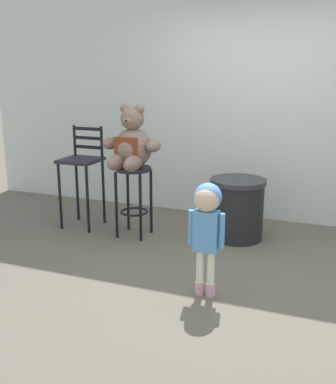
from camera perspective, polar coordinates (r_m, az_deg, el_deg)
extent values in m
plane|color=#605A4D|center=(4.13, 7.24, -10.26)|extent=(24.00, 24.00, 0.00)
cube|color=silver|center=(5.58, 12.78, 15.80)|extent=(7.66, 0.30, 3.74)
cylinder|color=#22202D|center=(4.85, -4.37, 2.92)|extent=(0.38, 0.38, 0.04)
cylinder|color=black|center=(4.88, -6.50, -1.69)|extent=(0.03, 0.03, 0.73)
cylinder|color=black|center=(4.76, -3.48, -2.05)|extent=(0.03, 0.03, 0.73)
cylinder|color=black|center=(5.12, -5.04, -0.85)|extent=(0.03, 0.03, 0.73)
cylinder|color=black|center=(5.01, -2.13, -1.17)|extent=(0.03, 0.03, 0.73)
torus|color=black|center=(4.97, -4.27, -2.48)|extent=(0.31, 0.31, 0.02)
sphere|color=#7D655A|center=(4.80, -4.43, 5.53)|extent=(0.41, 0.41, 0.41)
cube|color=maroon|center=(4.65, -5.32, 5.34)|extent=(0.25, 0.03, 0.24)
sphere|color=#7D655A|center=(4.76, -4.50, 9.19)|extent=(0.25, 0.25, 0.25)
ellipsoid|color=#7F684F|center=(4.67, -5.06, 8.89)|extent=(0.10, 0.08, 0.07)
sphere|color=black|center=(4.65, -5.21, 8.88)|extent=(0.03, 0.03, 0.03)
sphere|color=#7D655A|center=(4.79, -5.47, 10.39)|extent=(0.10, 0.10, 0.10)
sphere|color=#7D655A|center=(4.72, -3.56, 10.36)|extent=(0.10, 0.10, 0.10)
ellipsoid|color=#7D655A|center=(4.88, -7.22, 6.09)|extent=(0.14, 0.23, 0.13)
ellipsoid|color=#7D655A|center=(4.67, -1.85, 5.81)|extent=(0.14, 0.23, 0.13)
ellipsoid|color=#7D655A|center=(4.70, -6.43, 3.75)|extent=(0.14, 0.35, 0.16)
ellipsoid|color=#7D655A|center=(4.62, -4.40, 3.60)|extent=(0.14, 0.35, 0.16)
cylinder|color=#CC9BA6|center=(3.76, 3.97, -11.92)|extent=(0.08, 0.08, 0.11)
cylinder|color=beige|center=(3.67, 4.02, -9.25)|extent=(0.06, 0.06, 0.28)
cylinder|color=#CC9BA6|center=(3.73, 5.33, -12.12)|extent=(0.08, 0.08, 0.11)
cylinder|color=beige|center=(3.65, 5.40, -9.45)|extent=(0.06, 0.06, 0.28)
cube|color=#5592CF|center=(3.55, 4.81, -4.90)|extent=(0.19, 0.11, 0.33)
cylinder|color=#5592CF|center=(3.58, 2.93, -4.42)|extent=(0.05, 0.05, 0.28)
cylinder|color=#5592CF|center=(3.51, 6.75, -4.88)|extent=(0.05, 0.05, 0.28)
sphere|color=#D8B293|center=(3.47, 4.91, -0.87)|extent=(0.20, 0.20, 0.20)
sphere|color=#538FD8|center=(3.49, 5.02, -0.61)|extent=(0.22, 0.22, 0.22)
cylinder|color=black|center=(4.92, 8.64, -2.37)|extent=(0.56, 0.56, 0.60)
cylinder|color=#2D2D33|center=(4.84, 8.79, 1.32)|extent=(0.59, 0.59, 0.05)
cube|color=#22202D|center=(5.22, -10.92, 3.94)|extent=(0.42, 0.42, 0.03)
cylinder|color=black|center=(5.26, -13.39, -0.57)|extent=(0.03, 0.03, 0.76)
cylinder|color=black|center=(5.07, -10.05, -0.96)|extent=(0.03, 0.03, 0.76)
cylinder|color=black|center=(5.55, -11.32, 0.34)|extent=(0.03, 0.03, 0.76)
cylinder|color=black|center=(5.37, -8.09, 0.00)|extent=(0.03, 0.03, 0.76)
cylinder|color=black|center=(5.44, -11.64, 6.39)|extent=(0.03, 0.03, 0.35)
cylinder|color=black|center=(5.25, -8.33, 6.25)|extent=(0.03, 0.03, 0.35)
cube|color=black|center=(5.35, -9.98, 5.58)|extent=(0.36, 0.02, 0.04)
cube|color=black|center=(5.34, -10.03, 6.69)|extent=(0.36, 0.02, 0.04)
cube|color=black|center=(5.32, -10.08, 7.81)|extent=(0.36, 0.02, 0.04)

